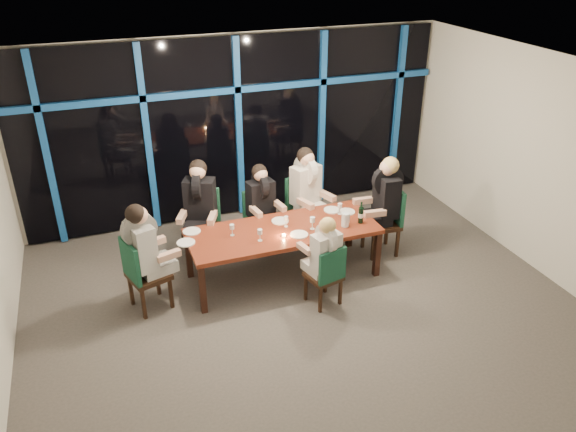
{
  "coord_description": "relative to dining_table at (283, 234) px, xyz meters",
  "views": [
    {
      "loc": [
        -2.25,
        -5.51,
        4.43
      ],
      "look_at": [
        0.0,
        0.6,
        1.05
      ],
      "focal_mm": 35.0,
      "sensor_mm": 36.0,
      "label": 1
    }
  ],
  "objects": [
    {
      "name": "chair_far_left",
      "position": [
        -0.91,
        0.95,
        -0.1
      ],
      "size": [
        0.64,
        0.64,
        1.05
      ],
      "rotation": [
        0.0,
        0.0,
        -0.42
      ],
      "color": "black",
      "rests_on": "ground"
    },
    {
      "name": "wine_glass_d",
      "position": [
        -0.69,
        0.08,
        0.19
      ],
      "size": [
        0.06,
        0.06,
        0.16
      ],
      "color": "white",
      "rests_on": "dining_table"
    },
    {
      "name": "chair_far_right",
      "position": [
        0.66,
        0.91,
        -0.1
      ],
      "size": [
        0.61,
        0.61,
        1.04
      ],
      "rotation": [
        0.0,
        0.0,
        0.31
      ],
      "color": "black",
      "rests_on": "ground"
    },
    {
      "name": "diner_far_right",
      "position": [
        0.69,
        0.82,
        0.31
      ],
      "size": [
        0.62,
        0.71,
        1.02
      ],
      "rotation": [
        0.0,
        0.0,
        0.31
      ],
      "color": "silver",
      "rests_on": "ground"
    },
    {
      "name": "chair_far_mid",
      "position": [
        -0.06,
        0.86,
        -0.15
      ],
      "size": [
        0.5,
        0.5,
        0.95
      ],
      "rotation": [
        0.0,
        0.0,
        0.16
      ],
      "color": "black",
      "rests_on": "ground"
    },
    {
      "name": "diner_end_left",
      "position": [
        -1.85,
        -0.08,
        0.29
      ],
      "size": [
        0.69,
        0.6,
        0.99
      ],
      "rotation": [
        0.0,
        0.0,
        1.87
      ],
      "color": "black",
      "rests_on": "ground"
    },
    {
      "name": "diner_near_mid",
      "position": [
        0.28,
        -0.78,
        0.15
      ],
      "size": [
        0.49,
        0.58,
        0.85
      ],
      "rotation": [
        0.0,
        0.0,
        3.37
      ],
      "color": "silver",
      "rests_on": "ground"
    },
    {
      "name": "plate_near_mid",
      "position": [
        0.15,
        -0.23,
        0.08
      ],
      "size": [
        0.24,
        0.24,
        0.01
      ],
      "primitive_type": "cylinder",
      "color": "white",
      "rests_on": "dining_table"
    },
    {
      "name": "wine_glass_b",
      "position": [
        0.07,
        0.06,
        0.18
      ],
      "size": [
        0.06,
        0.06,
        0.16
      ],
      "color": "silver",
      "rests_on": "dining_table"
    },
    {
      "name": "tea_light",
      "position": [
        -0.06,
        -0.19,
        0.08
      ],
      "size": [
        0.05,
        0.05,
        0.03
      ],
      "primitive_type": "cylinder",
      "color": "#FF9C4C",
      "rests_on": "dining_table"
    },
    {
      "name": "diner_end_right",
      "position": [
        1.6,
        0.11,
        0.32
      ],
      "size": [
        0.67,
        0.54,
        1.02
      ],
      "rotation": [
        0.0,
        0.0,
        4.62
      ],
      "color": "black",
      "rests_on": "ground"
    },
    {
      "name": "plate_end_left",
      "position": [
        -1.28,
        0.08,
        0.08
      ],
      "size": [
        0.24,
        0.24,
        0.01
      ],
      "primitive_type": "cylinder",
      "color": "white",
      "rests_on": "dining_table"
    },
    {
      "name": "plate_far_right",
      "position": [
        0.86,
        0.29,
        0.08
      ],
      "size": [
        0.24,
        0.24,
        0.01
      ],
      "primitive_type": "cylinder",
      "color": "white",
      "rests_on": "dining_table"
    },
    {
      "name": "diner_far_left",
      "position": [
        -0.95,
        0.87,
        0.32
      ],
      "size": [
        0.66,
        0.72,
        1.02
      ],
      "rotation": [
        0.0,
        0.0,
        -0.42
      ],
      "color": "black",
      "rests_on": "ground"
    },
    {
      "name": "dining_table",
      "position": [
        0.0,
        0.0,
        0.0
      ],
      "size": [
        2.6,
        1.0,
        0.75
      ],
      "color": "maroon",
      "rests_on": "ground"
    },
    {
      "name": "wine_glass_e",
      "position": [
        0.92,
        0.15,
        0.19
      ],
      "size": [
        0.06,
        0.06,
        0.17
      ],
      "color": "silver",
      "rests_on": "dining_table"
    },
    {
      "name": "wine_bottle",
      "position": [
        1.08,
        -0.19,
        0.19
      ],
      "size": [
        0.07,
        0.07,
        0.32
      ],
      "rotation": [
        0.0,
        0.0,
        -0.24
      ],
      "color": "black",
      "rests_on": "dining_table"
    },
    {
      "name": "window_wall",
      "position": [
        0.01,
        2.13,
        0.87
      ],
      "size": [
        6.86,
        0.43,
        2.94
      ],
      "color": "black",
      "rests_on": "ground"
    },
    {
      "name": "chair_near_mid",
      "position": [
        0.29,
        -0.85,
        -0.2
      ],
      "size": [
        0.48,
        0.48,
        0.87
      ],
      "rotation": [
        0.0,
        0.0,
        3.37
      ],
      "color": "black",
      "rests_on": "ground"
    },
    {
      "name": "room",
      "position": [
        0.0,
        -0.8,
        1.34
      ],
      "size": [
        7.04,
        7.0,
        3.02
      ],
      "color": "#59534F",
      "rests_on": "ground"
    },
    {
      "name": "chair_end_left",
      "position": [
        -1.93,
        -0.11,
        -0.11
      ],
      "size": [
        0.59,
        0.59,
        1.02
      ],
      "rotation": [
        0.0,
        0.0,
        1.87
      ],
      "color": "black",
      "rests_on": "ground"
    },
    {
      "name": "chair_end_right",
      "position": [
        1.69,
        0.1,
        -0.1
      ],
      "size": [
        0.53,
        0.53,
        1.05
      ],
      "rotation": [
        0.0,
        0.0,
        4.62
      ],
      "color": "black",
      "rests_on": "ground"
    },
    {
      "name": "wine_glass_a",
      "position": [
        -0.39,
        -0.19,
        0.19
      ],
      "size": [
        0.06,
        0.06,
        0.17
      ],
      "color": "silver",
      "rests_on": "dining_table"
    },
    {
      "name": "plate_far_left",
      "position": [
        -1.18,
        0.36,
        0.08
      ],
      "size": [
        0.24,
        0.24,
        0.01
      ],
      "primitive_type": "cylinder",
      "color": "white",
      "rests_on": "dining_table"
    },
    {
      "name": "diner_far_mid",
      "position": [
        -0.05,
        0.79,
        0.22
      ],
      "size": [
        0.51,
        0.62,
        0.92
      ],
      "rotation": [
        0.0,
        0.0,
        0.16
      ],
      "color": "black",
      "rests_on": "ground"
    },
    {
      "name": "water_pitcher",
      "position": [
        0.83,
        -0.21,
        0.17
      ],
      "size": [
        0.12,
        0.11,
        0.2
      ],
      "rotation": [
        0.0,
        0.0,
        -0.06
      ],
      "color": "white",
      "rests_on": "dining_table"
    },
    {
      "name": "plate_far_mid",
      "position": [
        0.04,
        0.23,
        0.08
      ],
      "size": [
        0.24,
        0.24,
        0.01
      ],
      "primitive_type": "cylinder",
      "color": "white",
      "rests_on": "dining_table"
    },
    {
      "name": "wine_glass_c",
      "position": [
        0.38,
        -0.13,
        0.2
      ],
      "size": [
        0.07,
        0.07,
        0.18
      ],
      "color": "silver",
      "rests_on": "dining_table"
    },
    {
      "name": "plate_end_right",
      "position": [
        1.04,
        0.16,
        0.08
      ],
      "size": [
        0.24,
        0.24,
        0.01
      ],
      "primitive_type": "cylinder",
      "color": "white",
      "rests_on": "dining_table"
    }
  ]
}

